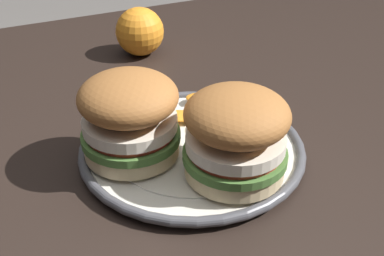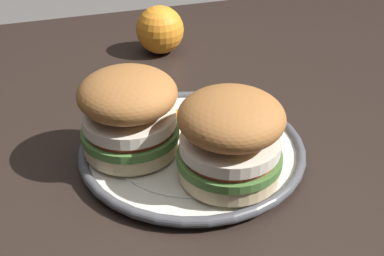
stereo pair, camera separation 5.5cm
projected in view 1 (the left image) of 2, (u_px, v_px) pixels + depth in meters
dining_table at (230, 180)px, 0.69m from camera, size 1.50×1.04×0.71m
dinner_plate at (192, 149)px, 0.61m from camera, size 0.27×0.27×0.02m
sandwich_half_left at (236, 134)px, 0.53m from camera, size 0.16×0.16×0.10m
sandwich_half_right at (129, 115)px, 0.56m from camera, size 0.16×0.16×0.10m
orange_peel_curled at (212, 125)px, 0.63m from camera, size 0.07×0.07×0.01m
orange_peel_strip_long at (208, 99)px, 0.69m from camera, size 0.08×0.06×0.01m
orange_peel_strip_short at (181, 116)px, 0.65m from camera, size 0.07×0.05×0.01m
orange_peel_small_curl at (241, 106)px, 0.67m from camera, size 0.08×0.08×0.01m
whole_orange at (140, 32)px, 0.85m from camera, size 0.08×0.08×0.08m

